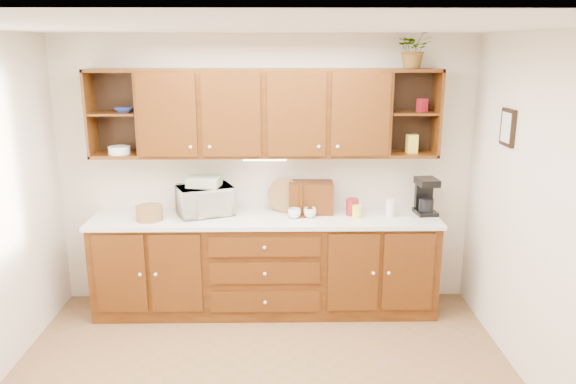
{
  "coord_description": "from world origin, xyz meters",
  "views": [
    {
      "loc": [
        0.14,
        -3.58,
        2.49
      ],
      "look_at": [
        0.21,
        1.15,
        1.25
      ],
      "focal_mm": 35.0,
      "sensor_mm": 36.0,
      "label": 1
    }
  ],
  "objects_px": {
    "microwave": "(205,201)",
    "bread_box": "(311,197)",
    "coffee_maker": "(426,196)",
    "potted_plant": "(414,49)"
  },
  "relations": [
    {
      "from": "potted_plant",
      "to": "microwave",
      "type": "bearing_deg",
      "value": -179.18
    },
    {
      "from": "coffee_maker",
      "to": "microwave",
      "type": "bearing_deg",
      "value": 174.62
    },
    {
      "from": "microwave",
      "to": "coffee_maker",
      "type": "height_order",
      "value": "coffee_maker"
    },
    {
      "from": "coffee_maker",
      "to": "potted_plant",
      "type": "relative_size",
      "value": 1.0
    },
    {
      "from": "microwave",
      "to": "bread_box",
      "type": "bearing_deg",
      "value": -18.63
    },
    {
      "from": "microwave",
      "to": "bread_box",
      "type": "distance_m",
      "value": 1.0
    },
    {
      "from": "microwave",
      "to": "coffee_maker",
      "type": "distance_m",
      "value": 2.09
    },
    {
      "from": "bread_box",
      "to": "potted_plant",
      "type": "xyz_separation_m",
      "value": [
        0.9,
        -0.04,
        1.38
      ]
    },
    {
      "from": "coffee_maker",
      "to": "potted_plant",
      "type": "bearing_deg",
      "value": 169.47
    },
    {
      "from": "microwave",
      "to": "potted_plant",
      "type": "height_order",
      "value": "potted_plant"
    }
  ]
}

